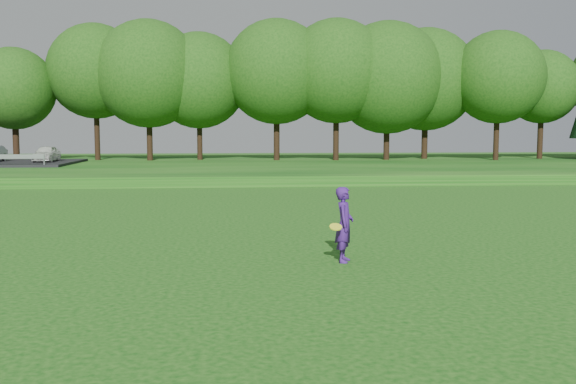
{
  "coord_description": "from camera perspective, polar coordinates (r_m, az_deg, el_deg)",
  "views": [
    {
      "loc": [
        -0.32,
        -15.88,
        3.16
      ],
      "look_at": [
        1.35,
        3.08,
        1.3
      ],
      "focal_mm": 40.0,
      "sensor_mm": 36.0,
      "label": 1
    }
  ],
  "objects": [
    {
      "name": "woman",
      "position": [
        15.36,
        5.03,
        -2.9
      ],
      "size": [
        0.72,
        0.92,
        1.8
      ],
      "color": "#421A77",
      "rests_on": "ground"
    },
    {
      "name": "walking_path",
      "position": [
        36.02,
        -4.49,
        0.57
      ],
      "size": [
        130.0,
        1.6,
        0.04
      ],
      "primitive_type": "cube",
      "color": "gray",
      "rests_on": "ground"
    },
    {
      "name": "ground",
      "position": [
        16.2,
        -3.81,
        -5.68
      ],
      "size": [
        140.0,
        140.0,
        0.0
      ],
      "primitive_type": "plane",
      "color": "#0D450E",
      "rests_on": "ground"
    },
    {
      "name": "treeline",
      "position": [
        54.11,
        -4.74,
        10.81
      ],
      "size": [
        104.0,
        7.0,
        15.0
      ],
      "primitive_type": null,
      "color": "#15420F",
      "rests_on": "berm"
    },
    {
      "name": "berm",
      "position": [
        49.97,
        -4.64,
        2.29
      ],
      "size": [
        130.0,
        30.0,
        0.6
      ],
      "primitive_type": "cube",
      "color": "#0D450E",
      "rests_on": "ground"
    }
  ]
}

